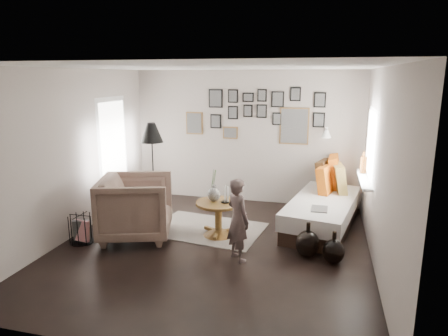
% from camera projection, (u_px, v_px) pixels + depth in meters
% --- Properties ---
extents(ground, '(4.80, 4.80, 0.00)m').
position_uv_depth(ground, '(212.00, 247.00, 5.92)').
color(ground, black).
rests_on(ground, ground).
extents(wall_back, '(4.50, 0.00, 4.50)m').
position_uv_depth(wall_back, '(245.00, 137.00, 7.89)').
color(wall_back, '#A1958D').
rests_on(wall_back, ground).
extents(wall_front, '(4.50, 0.00, 4.50)m').
position_uv_depth(wall_front, '(133.00, 219.00, 3.36)').
color(wall_front, '#A1958D').
rests_on(wall_front, ground).
extents(wall_left, '(0.00, 4.80, 4.80)m').
position_uv_depth(wall_left, '(72.00, 154.00, 6.17)').
color(wall_left, '#A1958D').
rests_on(wall_left, ground).
extents(wall_right, '(0.00, 4.80, 4.80)m').
position_uv_depth(wall_right, '(381.00, 171.00, 5.08)').
color(wall_right, '#A1958D').
rests_on(wall_right, ground).
extents(ceiling, '(4.80, 4.80, 0.00)m').
position_uv_depth(ceiling, '(211.00, 67.00, 5.33)').
color(ceiling, white).
rests_on(ceiling, wall_back).
extents(door_left, '(0.00, 2.14, 2.14)m').
position_uv_depth(door_left, '(114.00, 156.00, 7.35)').
color(door_left, white).
rests_on(door_left, wall_left).
extents(window_right, '(0.15, 1.32, 1.30)m').
position_uv_depth(window_right, '(364.00, 174.00, 6.45)').
color(window_right, white).
rests_on(window_right, wall_right).
extents(gallery_wall, '(2.74, 0.03, 1.08)m').
position_uv_depth(gallery_wall, '(260.00, 115.00, 7.71)').
color(gallery_wall, brown).
rests_on(gallery_wall, wall_back).
extents(wall_sconce, '(0.18, 0.36, 0.16)m').
position_uv_depth(wall_sconce, '(326.00, 134.00, 7.23)').
color(wall_sconce, white).
rests_on(wall_sconce, wall_back).
extents(rug, '(1.92, 1.46, 0.01)m').
position_uv_depth(rug, '(207.00, 229.00, 6.61)').
color(rug, beige).
rests_on(rug, ground).
extents(pedestal_table, '(0.71, 0.71, 0.56)m').
position_uv_depth(pedestal_table, '(218.00, 220.00, 6.30)').
color(pedestal_table, brown).
rests_on(pedestal_table, ground).
extents(vase, '(0.20, 0.20, 0.51)m').
position_uv_depth(vase, '(214.00, 192.00, 6.24)').
color(vase, black).
rests_on(vase, pedestal_table).
extents(candles, '(0.12, 0.12, 0.26)m').
position_uv_depth(candles, '(225.00, 195.00, 6.18)').
color(candles, black).
rests_on(candles, pedestal_table).
extents(daybed, '(1.33, 2.31, 1.08)m').
position_uv_depth(daybed, '(323.00, 207.00, 6.73)').
color(daybed, black).
rests_on(daybed, ground).
extents(magazine_on_daybed, '(0.25, 0.33, 0.02)m').
position_uv_depth(magazine_on_daybed, '(319.00, 209.00, 6.08)').
color(magazine_on_daybed, black).
rests_on(magazine_on_daybed, daybed).
extents(armchair, '(1.34, 1.32, 0.98)m').
position_uv_depth(armchair, '(136.00, 207.00, 6.21)').
color(armchair, brown).
rests_on(armchair, ground).
extents(armchair_cushion, '(0.55, 0.56, 0.20)m').
position_uv_depth(armchair_cushion, '(139.00, 207.00, 6.25)').
color(armchair_cushion, white).
rests_on(armchair_cushion, armchair).
extents(floor_lamp, '(0.40, 0.40, 1.70)m').
position_uv_depth(floor_lamp, '(152.00, 136.00, 6.91)').
color(floor_lamp, black).
rests_on(floor_lamp, ground).
extents(magazine_basket, '(0.35, 0.35, 0.43)m').
position_uv_depth(magazine_basket, '(81.00, 229.00, 6.06)').
color(magazine_basket, black).
rests_on(magazine_basket, ground).
extents(demijohn_large, '(0.33, 0.33, 0.50)m').
position_uv_depth(demijohn_large, '(307.00, 244.00, 5.57)').
color(demijohn_large, black).
rests_on(demijohn_large, ground).
extents(demijohn_small, '(0.29, 0.29, 0.46)m').
position_uv_depth(demijohn_small, '(333.00, 251.00, 5.38)').
color(demijohn_small, black).
rests_on(demijohn_small, ground).
extents(child, '(0.50, 0.49, 1.16)m').
position_uv_depth(child, '(238.00, 220.00, 5.40)').
color(child, brown).
rests_on(child, ground).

